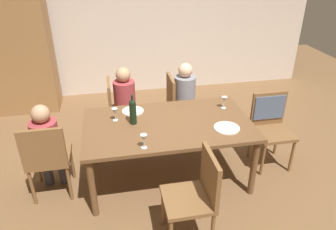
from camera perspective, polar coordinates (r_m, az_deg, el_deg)
The scene contains 18 objects.
ground_plane at distance 3.94m, azimuth -0.00°, elevation -10.90°, with size 10.00×10.00×0.00m, color brown.
rear_room_partition at distance 5.89m, azimuth -5.33°, elevation 16.91°, with size 6.40×0.12×2.70m, color beige.
armoire_cabinet at distance 5.66m, azimuth -25.94°, elevation 11.19°, with size 1.18×0.62×2.18m.
dining_table at distance 3.56m, azimuth -0.00°, elevation -2.48°, with size 1.86×1.08×0.74m.
chair_far_left at distance 4.38m, azimuth -8.82°, elevation 1.38°, with size 0.44×0.44×0.92m.
chair_left_end at distance 3.58m, azimuth -20.91°, elevation -6.92°, with size 0.44×0.44×0.92m.
chair_far_right at distance 4.48m, azimuth 1.92°, elevation 2.31°, with size 0.44×0.44×0.92m.
chair_right_end at distance 4.12m, azimuth 17.86°, elevation -0.63°, with size 0.44×0.46×0.92m.
chair_near at distance 2.93m, azimuth 5.26°, elevation -13.63°, with size 0.44×0.44×0.92m.
person_woman_host at distance 4.34m, azimuth -7.44°, elevation 2.75°, with size 0.33×0.29×1.10m.
person_man_bearded at distance 3.62m, azimuth -20.94°, elevation -4.63°, with size 0.28×0.33×1.09m.
person_man_guest at distance 4.46m, azimuth 3.36°, elevation 3.68°, with size 0.34×0.29×1.10m.
wine_bottle_tall_green at distance 3.46m, azimuth -6.35°, elevation 0.73°, with size 0.08×0.08×0.34m.
wine_glass_near_left at distance 3.86m, azimuth 10.07°, elevation 2.67°, with size 0.07×0.07×0.15m.
wine_glass_centre at distance 3.05m, azimuth -4.38°, elevation -4.23°, with size 0.07×0.07×0.15m.
wine_glass_near_right at distance 3.57m, azimuth -9.55°, elevation 0.55°, with size 0.07×0.07×0.15m.
dinner_plate_host at distance 3.78m, azimuth -6.35°, elevation 0.72°, with size 0.26×0.26×0.01m, color white.
dinner_plate_guest_left at distance 3.47m, azimuth 10.52°, elevation -2.31°, with size 0.28×0.28×0.01m, color white.
Camera 1 is at (-0.58, -3.01, 2.48)m, focal length 33.87 mm.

